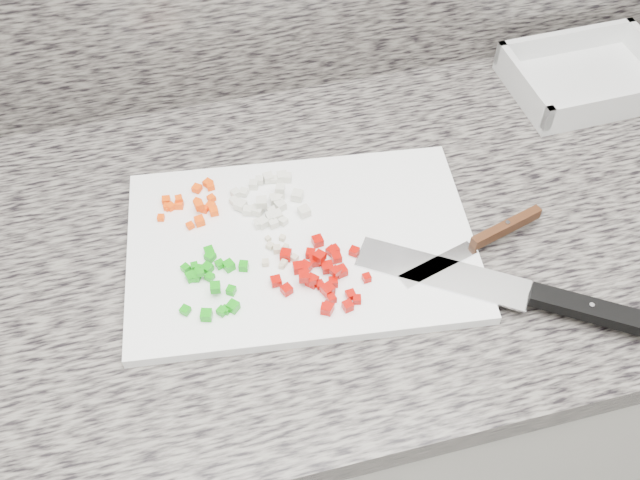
{
  "coord_description": "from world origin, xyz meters",
  "views": [
    {
      "loc": [
        -0.17,
        0.85,
        1.63
      ],
      "look_at": [
        -0.03,
        1.39,
        0.93
      ],
      "focal_mm": 40.0,
      "sensor_mm": 36.0,
      "label": 1
    }
  ],
  "objects": [
    {
      "name": "cabinet",
      "position": [
        0.0,
        1.44,
        0.43
      ],
      "size": [
        3.92,
        0.62,
        0.86
      ],
      "primitive_type": "cube",
      "color": "beige",
      "rests_on": "ground"
    },
    {
      "name": "countertop",
      "position": [
        0.0,
        1.44,
        0.88
      ],
      "size": [
        3.96,
        0.64,
        0.04
      ],
      "primitive_type": "cube",
      "color": "slate",
      "rests_on": "cabinet"
    },
    {
      "name": "cutting_board",
      "position": [
        -0.05,
        1.41,
        0.91
      ],
      "size": [
        0.48,
        0.35,
        0.01
      ],
      "primitive_type": "cube",
      "rotation": [
        0.0,
        0.0,
        -0.12
      ],
      "color": "white",
      "rests_on": "countertop"
    },
    {
      "name": "carrot_pile",
      "position": [
        -0.17,
        1.51,
        0.92
      ],
      "size": [
        0.08,
        0.08,
        0.02
      ],
      "color": "#FF4805",
      "rests_on": "cutting_board"
    },
    {
      "name": "onion_pile",
      "position": [
        -0.08,
        1.48,
        0.92
      ],
      "size": [
        0.1,
        0.1,
        0.02
      ],
      "color": "silver",
      "rests_on": "cutting_board"
    },
    {
      "name": "green_pepper_pile",
      "position": [
        -0.17,
        1.38,
        0.92
      ],
      "size": [
        0.09,
        0.11,
        0.02
      ],
      "color": "#0F970D",
      "rests_on": "cutting_board"
    },
    {
      "name": "red_pepper_pile",
      "position": [
        -0.04,
        1.35,
        0.92
      ],
      "size": [
        0.12,
        0.12,
        0.02
      ],
      "color": "#A70702",
      "rests_on": "cutting_board"
    },
    {
      "name": "garlic_pile",
      "position": [
        -0.08,
        1.4,
        0.92
      ],
      "size": [
        0.05,
        0.06,
        0.01
      ],
      "color": "beige",
      "rests_on": "cutting_board"
    },
    {
      "name": "chef_knife",
      "position": [
        0.2,
        1.26,
        0.92
      ],
      "size": [
        0.31,
        0.23,
        0.02
      ],
      "rotation": [
        0.0,
        0.0,
        -0.59
      ],
      "color": "silver",
      "rests_on": "cutting_board"
    },
    {
      "name": "paring_knife",
      "position": [
        0.18,
        1.36,
        0.92
      ],
      "size": [
        0.21,
        0.08,
        0.02
      ],
      "rotation": [
        0.0,
        0.0,
        0.29
      ],
      "color": "silver",
      "rests_on": "cutting_board"
    },
    {
      "name": "tray",
      "position": [
        0.46,
        1.62,
        0.92
      ],
      "size": [
        0.25,
        0.18,
        0.05
      ],
      "rotation": [
        0.0,
        0.0,
        0.03
      ],
      "color": "silver",
      "rests_on": "countertop"
    }
  ]
}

